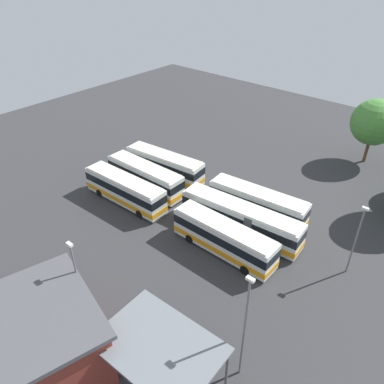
{
  "coord_description": "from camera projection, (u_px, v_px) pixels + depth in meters",
  "views": [
    {
      "loc": [
        -23.84,
        27.4,
        26.21
      ],
      "look_at": [
        0.71,
        -1.16,
        1.5
      ],
      "focal_mm": 35.31,
      "sensor_mm": 36.0,
      "label": 1
    }
  ],
  "objects": [
    {
      "name": "ground_plane",
      "position": [
        190.0,
        209.0,
        44.74
      ],
      "size": [
        92.14,
        92.14,
        0.0
      ],
      "primitive_type": "plane",
      "color": "#333335"
    },
    {
      "name": "bus_row0_slot1",
      "position": [
        241.0,
        219.0,
        40.14
      ],
      "size": [
        13.8,
        3.7,
        3.43
      ],
      "color": "silver",
      "rests_on": "ground_plane"
    },
    {
      "name": "depot_building",
      "position": [
        17.0,
        352.0,
        25.97
      ],
      "size": [
        11.92,
        13.28,
        5.45
      ],
      "color": "maroon",
      "rests_on": "ground_plane"
    },
    {
      "name": "lamp_post_near_entrance",
      "position": [
        356.0,
        238.0,
        33.88
      ],
      "size": [
        0.56,
        0.28,
        7.53
      ],
      "color": "slate",
      "rests_on": "ground_plane"
    },
    {
      "name": "tree_north_edge",
      "position": [
        375.0,
        122.0,
        51.27
      ],
      "size": [
        6.32,
        6.32,
        9.18
      ],
      "color": "brown",
      "rests_on": "ground_plane"
    },
    {
      "name": "bus_row0_slot0",
      "position": [
        257.0,
        203.0,
        42.53
      ],
      "size": [
        11.58,
        3.66,
        3.43
      ],
      "color": "silver",
      "rests_on": "ground_plane"
    },
    {
      "name": "lamp_post_by_building",
      "position": [
        78.0,
        280.0,
        29.09
      ],
      "size": [
        0.56,
        0.28,
        8.3
      ],
      "color": "slate",
      "rests_on": "ground_plane"
    },
    {
      "name": "bus_row0_slot2",
      "position": [
        224.0,
        237.0,
        37.55
      ],
      "size": [
        11.28,
        2.64,
        3.43
      ],
      "color": "silver",
      "rests_on": "ground_plane"
    },
    {
      "name": "maintenance_shelter",
      "position": [
        159.0,
        347.0,
        24.78
      ],
      "size": [
        8.35,
        6.09,
        4.32
      ],
      "color": "slate",
      "rests_on": "ground_plane"
    },
    {
      "name": "bus_row1_slot1",
      "position": [
        145.0,
        176.0,
        47.45
      ],
      "size": [
        11.13,
        2.71,
        3.43
      ],
      "color": "silver",
      "rests_on": "ground_plane"
    },
    {
      "name": "bus_row1_slot0",
      "position": [
        165.0,
        165.0,
        49.93
      ],
      "size": [
        11.43,
        3.65,
        3.43
      ],
      "color": "silver",
      "rests_on": "ground_plane"
    },
    {
      "name": "lamp_post_far_corner",
      "position": [
        245.0,
        326.0,
        24.75
      ],
      "size": [
        0.56,
        0.28,
        9.71
      ],
      "color": "slate",
      "rests_on": "ground_plane"
    },
    {
      "name": "bus_row1_slot2",
      "position": [
        125.0,
        189.0,
        44.93
      ],
      "size": [
        11.39,
        2.97,
        3.43
      ],
      "color": "silver",
      "rests_on": "ground_plane"
    }
  ]
}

